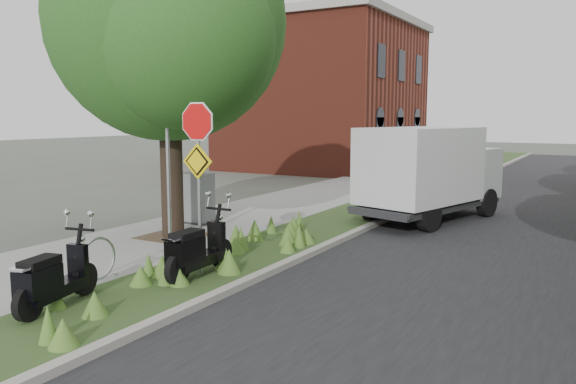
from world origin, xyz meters
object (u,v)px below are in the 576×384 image
scooter_near (193,255)px  box_truck (429,169)px  utility_cabinet (196,199)px  scooter_far (49,284)px  sign_assembly (198,152)px

scooter_near → box_truck: size_ratio=0.35×
utility_cabinet → scooter_near: bearing=-51.3°
scooter_far → box_truck: bearing=76.2°
box_truck → scooter_far: bearing=-103.8°
scooter_far → box_truck: box_truck is taller
scooter_near → scooter_far: (-0.74, -2.38, -0.02)m
scooter_near → scooter_far: size_ratio=1.06×
scooter_far → box_truck: (2.58, 10.50, 0.95)m
sign_assembly → box_truck: size_ratio=0.60×
sign_assembly → scooter_far: bearing=-104.4°
scooter_far → box_truck: size_ratio=0.33×
scooter_near → scooter_far: scooter_near is taller
box_truck → utility_cabinet: size_ratio=4.01×
sign_assembly → box_truck: bearing=76.4°
box_truck → utility_cabinet: (-5.17, -3.96, -0.72)m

